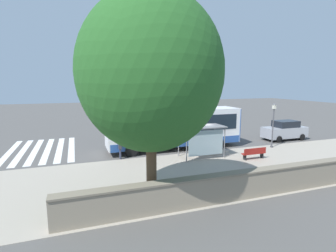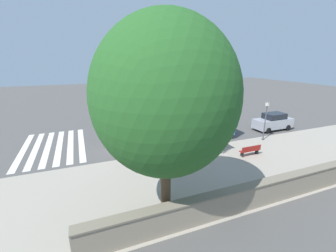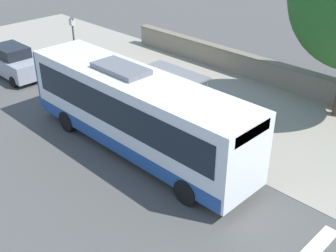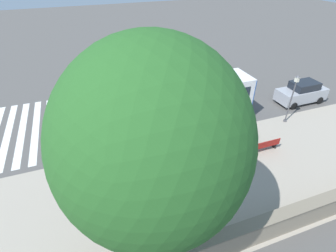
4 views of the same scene
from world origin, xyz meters
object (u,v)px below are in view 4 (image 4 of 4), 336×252
pedestrian (117,140)px  bench (266,145)px  bus (178,103)px  shade_tree (152,144)px  street_lamp_near (292,95)px  parked_car_behind_bus (302,92)px  bus_shelter (211,122)px

pedestrian → bench: pedestrian is taller
pedestrian → bus: bearing=-72.1°
pedestrian → shade_tree: 9.19m
bus → pedestrian: (-1.60, 4.95, -0.92)m
pedestrian → street_lamp_near: bearing=-94.0°
shade_tree → parked_car_behind_bus: 19.27m
street_lamp_near → shade_tree: 14.97m
bus_shelter → pedestrian: 6.24m
bus → bus_shelter: bearing=-163.4°
bench → pedestrian: bearing=70.0°
pedestrian → street_lamp_near: size_ratio=0.42×
shade_tree → bus_shelter: bearing=-43.6°
bench → street_lamp_near: bearing=-56.8°
bus_shelter → bench: bus_shelter is taller
pedestrian → bench: 9.92m
bench → shade_tree: bearing=115.1°
street_lamp_near → bench: bearing=123.2°
bus → street_lamp_near: bearing=-107.2°
bus → pedestrian: bearing=107.9°
parked_car_behind_bus → pedestrian: bearing=94.4°
bus_shelter → bus: bearing=16.6°
bus_shelter → street_lamp_near: bearing=-84.1°
bus → bus_shelter: (-3.26, -0.97, 0.14)m
pedestrian → bench: size_ratio=0.86×
bus → street_lamp_near: size_ratio=2.93×
bench → street_lamp_near: size_ratio=0.49×
bench → street_lamp_near: street_lamp_near is taller
bench → bus_shelter: bearing=63.0°
bench → street_lamp_near: (2.47, -3.77, 1.84)m
pedestrian → bench: (-3.39, -9.31, -0.47)m
bus → bus_shelter: size_ratio=3.37×
street_lamp_near → parked_car_behind_bus: bearing=-57.3°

